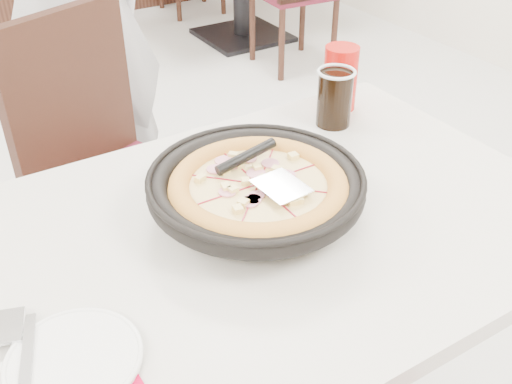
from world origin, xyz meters
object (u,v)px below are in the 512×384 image
pizza_pan (256,196)px  pizza (258,194)px  cola_glass (334,99)px  chair_far (127,186)px  red_cup (340,78)px  main_table (259,357)px  side_plate (74,360)px

pizza_pan → pizza: size_ratio=0.97×
pizza_pan → cola_glass: 0.42m
pizza_pan → chair_far: bearing=94.5°
red_cup → cola_glass: bearing=-135.8°
main_table → pizza_pan: 0.42m
main_table → pizza: size_ratio=3.71×
pizza → cola_glass: (0.36, 0.24, 0.00)m
main_table → chair_far: bearing=93.3°
pizza_pan → side_plate: pizza_pan is taller
main_table → side_plate: 0.57m
pizza → red_cup: size_ratio=2.02×
pizza → red_cup: bearing=35.3°
pizza_pan → red_cup: red_cup is taller
chair_far → pizza_pan: size_ratio=3.02×
cola_glass → red_cup: (0.07, 0.07, 0.02)m
chair_far → pizza_pan: chair_far is taller
main_table → side_plate: bearing=-160.0°
pizza_pan → side_plate: size_ratio=1.64×
chair_far → pizza_pan: (0.05, -0.63, 0.32)m
chair_far → side_plate: bearing=43.3°
pizza_pan → side_plate: bearing=-156.9°
main_table → side_plate: side_plate is taller
pizza → cola_glass: bearing=33.4°
chair_far → red_cup: size_ratio=5.94×
side_plate → pizza: bearing=21.1°
side_plate → red_cup: red_cup is taller
pizza → cola_glass: 0.43m
chair_far → pizza: size_ratio=2.93×
main_table → chair_far: (-0.04, 0.66, 0.10)m
side_plate → cola_glass: cola_glass is taller
chair_far → red_cup: bearing=121.0°
pizza_pan → red_cup: 0.51m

